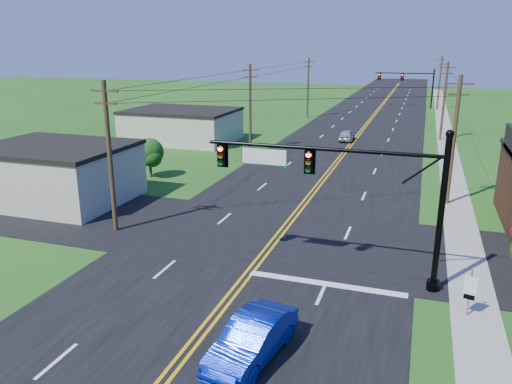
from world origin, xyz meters
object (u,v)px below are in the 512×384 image
(signal_mast_main, at_px, (341,183))
(blue_car, at_px, (252,340))
(signal_mast_far, at_px, (407,82))
(route_sign, at_px, (470,290))

(signal_mast_main, xyz_separation_m, blue_car, (-1.76, -7.58, -3.98))
(signal_mast_far, height_order, route_sign, signal_mast_far)
(signal_mast_main, distance_m, blue_car, 8.74)
(signal_mast_far, relative_size, blue_car, 2.36)
(signal_mast_far, distance_m, route_sign, 74.31)
(signal_mast_far, bearing_deg, signal_mast_main, -90.08)
(signal_mast_far, bearing_deg, blue_car, -91.34)
(signal_mast_far, xyz_separation_m, blue_car, (-1.86, -79.58, -3.78))
(blue_car, bearing_deg, signal_mast_far, 98.23)
(signal_mast_far, xyz_separation_m, route_sign, (5.69, -74.02, -3.30))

